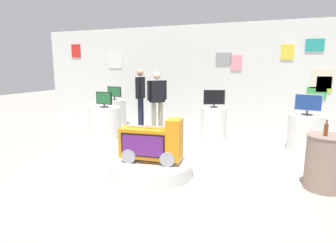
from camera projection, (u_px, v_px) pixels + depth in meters
ground_plane at (166, 168)px, 5.30m from camera, size 30.00×30.00×0.00m
back_wall_display at (217, 76)px, 8.93m from camera, size 12.88×0.13×3.13m
main_display_pedestal at (151, 168)px, 4.96m from camera, size 1.43×1.43×0.24m
novelty_firetruck_tv at (152, 144)px, 4.86m from camera, size 1.08×0.50×0.76m
display_pedestal_left_rear at (105, 122)px, 7.56m from camera, size 0.84×0.84×0.80m
tv_on_left_rear at (104, 99)px, 7.44m from camera, size 0.50×0.23×0.40m
display_pedestal_center_rear at (213, 122)px, 7.56m from camera, size 0.68×0.68×0.80m
tv_on_center_rear at (214, 98)px, 7.44m from camera, size 0.53×0.22×0.45m
display_pedestal_right_rear at (305, 133)px, 6.39m from camera, size 0.75×0.75×0.80m
tv_on_right_rear at (308, 104)px, 6.26m from camera, size 0.57×0.23×0.46m
display_pedestal_far_right at (115, 112)px, 9.18m from camera, size 0.72×0.72×0.80m
tv_on_far_right at (114, 92)px, 9.05m from camera, size 0.53×0.16×0.43m
side_table_round at (325, 162)px, 4.33m from camera, size 0.59×0.59×0.85m
bottle_on_side_table at (326, 129)px, 4.21m from camera, size 0.06×0.06×0.24m
shopper_browsing_near_truck at (157, 99)px, 7.49m from camera, size 0.40×0.45×1.72m
shopper_browsing_rear at (141, 95)px, 8.26m from camera, size 0.28×0.55×1.78m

